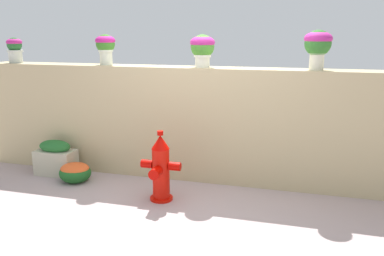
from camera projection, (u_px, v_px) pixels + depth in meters
The scene contains 9 objects.
ground_plane at pixel (183, 204), 4.70m from camera, with size 24.00×24.00×0.00m, color #A49090.
stone_wall at pixel (202, 124), 5.38m from camera, with size 6.48×0.41×1.53m, color tan.
potted_plant_0 at pixel (15, 48), 5.87m from camera, with size 0.23×0.23×0.37m.
potted_plant_1 at pixel (105, 45), 5.51m from camera, with size 0.28×0.28×0.42m.
potted_plant_2 at pixel (202, 47), 5.13m from camera, with size 0.32×0.32×0.42m.
potted_plant_3 at pixel (318, 44), 4.74m from camera, with size 0.33×0.33×0.48m.
fire_hydrant at pixel (161, 169), 4.72m from camera, with size 0.49×0.40×0.86m.
flower_bush_left at pixel (75, 172), 5.36m from camera, with size 0.44×0.39×0.27m.
planter_box at pixel (56, 158), 5.63m from camera, with size 0.55×0.31×0.50m.
Camera 1 is at (1.25, -4.17, 1.98)m, focal length 36.99 mm.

